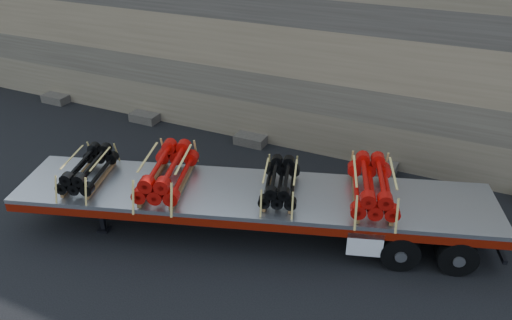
{
  "coord_description": "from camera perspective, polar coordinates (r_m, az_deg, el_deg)",
  "views": [
    {
      "loc": [
        4.56,
        -10.86,
        8.81
      ],
      "look_at": [
        -1.0,
        0.93,
        1.63
      ],
      "focal_mm": 35.0,
      "sensor_mm": 36.0,
      "label": 1
    }
  ],
  "objects": [
    {
      "name": "bundle_rear",
      "position": [
        13.7,
        13.14,
        -2.96
      ],
      "size": [
        1.89,
        2.67,
        0.86
      ],
      "primitive_type": null,
      "rotation": [
        0.0,
        0.0,
        0.31
      ],
      "color": "red",
      "rests_on": "trailer"
    },
    {
      "name": "trailer",
      "position": [
        14.29,
        -0.39,
        -5.89
      ],
      "size": [
        13.44,
        6.53,
        1.33
      ],
      "primitive_type": null,
      "rotation": [
        0.0,
        0.0,
        0.31
      ],
      "color": "#B0B3B8",
      "rests_on": "ground"
    },
    {
      "name": "bundle_midrear",
      "position": [
        13.67,
        2.78,
        -2.62
      ],
      "size": [
        1.54,
        2.18,
        0.7
      ],
      "primitive_type": null,
      "rotation": [
        0.0,
        0.0,
        0.31
      ],
      "color": "black",
      "rests_on": "trailer"
    },
    {
      "name": "rock_wall",
      "position": [
        18.71,
        10.3,
        11.92
      ],
      "size": [
        44.0,
        3.0,
        7.0
      ],
      "primitive_type": "cube",
      "color": "#7A6B54",
      "rests_on": "ground"
    },
    {
      "name": "bundle_midfront",
      "position": [
        14.18,
        -10.13,
        -1.42
      ],
      "size": [
        1.94,
        2.74,
        0.88
      ],
      "primitive_type": null,
      "rotation": [
        0.0,
        0.0,
        0.31
      ],
      "color": "red",
      "rests_on": "trailer"
    },
    {
      "name": "bundle_front",
      "position": [
        15.04,
        -18.62,
        -1.05
      ],
      "size": [
        1.6,
        2.26,
        0.72
      ],
      "primitive_type": null,
      "rotation": [
        0.0,
        0.0,
        0.31
      ],
      "color": "black",
      "rests_on": "trailer"
    },
    {
      "name": "ground",
      "position": [
        14.7,
        1.99,
        -7.97
      ],
      "size": [
        120.0,
        120.0,
        0.0
      ],
      "primitive_type": "plane",
      "color": "black",
      "rests_on": "ground"
    }
  ]
}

